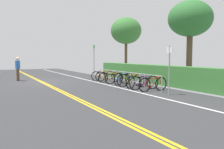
{
  "coord_description": "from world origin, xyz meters",
  "views": [
    {
      "loc": [
        16.14,
        -3.09,
        1.71
      ],
      "look_at": [
        5.51,
        2.43,
        0.79
      ],
      "focal_mm": 38.08,
      "sensor_mm": 36.0,
      "label": 1
    }
  ],
  "objects": [
    {
      "name": "bike_lane_stripe_white",
      "position": [
        0.0,
        3.17,
        0.0
      ],
      "size": [
        30.52,
        0.12,
        0.0
      ],
      "primitive_type": "cube",
      "color": "white",
      "rests_on": "ground_plane"
    },
    {
      "name": "bicycle_3",
      "position": [
        3.15,
        4.05,
        0.32
      ],
      "size": [
        0.55,
        1.59,
        0.68
      ],
      "color": "black",
      "rests_on": "ground_plane"
    },
    {
      "name": "bicycle_0",
      "position": [
        0.79,
        4.11,
        0.33
      ],
      "size": [
        0.46,
        1.75,
        0.71
      ],
      "color": "black",
      "rests_on": "ground_plane"
    },
    {
      "name": "pedestrian",
      "position": [
        -1.52,
        -1.32,
        0.96
      ],
      "size": [
        0.47,
        0.32,
        1.67
      ],
      "color": "#4C3826",
      "rests_on": "ground_plane"
    },
    {
      "name": "bicycle_6",
      "position": [
        5.32,
        4.06,
        0.33
      ],
      "size": [
        0.51,
        1.64,
        0.7
      ],
      "color": "black",
      "rests_on": "ground_plane"
    },
    {
      "name": "bicycle_4",
      "position": [
        3.74,
        4.15,
        0.36
      ],
      "size": [
        0.65,
        1.66,
        0.76
      ],
      "color": "black",
      "rests_on": "ground_plane"
    },
    {
      "name": "ground_plane",
      "position": [
        0.0,
        0.0,
        -0.03
      ],
      "size": [
        33.92,
        10.87,
        0.05
      ],
      "primitive_type": "cube",
      "color": "#353538"
    },
    {
      "name": "bicycle_5",
      "position": [
        4.65,
        4.11,
        0.36
      ],
      "size": [
        0.46,
        1.79,
        0.77
      ],
      "color": "black",
      "rests_on": "ground_plane"
    },
    {
      "name": "centre_line_yellow_inner",
      "position": [
        0.0,
        -0.08,
        0.0
      ],
      "size": [
        30.52,
        0.1,
        0.0
      ],
      "primitive_type": "cube",
      "color": "gold",
      "rests_on": "ground_plane"
    },
    {
      "name": "sign_post_near",
      "position": [
        -0.41,
        3.97,
        1.54
      ],
      "size": [
        0.36,
        0.07,
        2.6
      ],
      "color": "gray",
      "rests_on": "ground_plane"
    },
    {
      "name": "bicycle_8",
      "position": [
        6.74,
        4.06,
        0.34
      ],
      "size": [
        0.46,
        1.69,
        0.73
      ],
      "color": "black",
      "rests_on": "ground_plane"
    },
    {
      "name": "bike_rack",
      "position": [
        3.82,
        4.15,
        0.59
      ],
      "size": [
        7.04,
        0.05,
        0.78
      ],
      "color": "#9EA0A5",
      "rests_on": "ground_plane"
    },
    {
      "name": "tree_near_left",
      "position": [
        -2.06,
        7.75,
        3.94
      ],
      "size": [
        2.7,
        2.7,
        5.13
      ],
      "color": "brown",
      "rests_on": "ground_plane"
    },
    {
      "name": "bicycle_1",
      "position": [
        1.53,
        4.19,
        0.33
      ],
      "size": [
        0.7,
        1.69,
        0.7
      ],
      "color": "black",
      "rests_on": "ground_plane"
    },
    {
      "name": "hedge_backdrop",
      "position": [
        5.32,
        6.26,
        0.58
      ],
      "size": [
        15.99,
        0.89,
        1.16
      ],
      "primitive_type": "cube",
      "color": "#387533",
      "rests_on": "ground_plane"
    },
    {
      "name": "tree_mid",
      "position": [
        5.27,
        7.95,
        3.96
      ],
      "size": [
        2.69,
        2.69,
        5.12
      ],
      "color": "brown",
      "rests_on": "ground_plane"
    },
    {
      "name": "bicycle_7",
      "position": [
        6.07,
        4.02,
        0.35
      ],
      "size": [
        0.46,
        1.8,
        0.75
      ],
      "color": "black",
      "rests_on": "ground_plane"
    },
    {
      "name": "bicycle_2",
      "position": [
        2.26,
        4.02,
        0.32
      ],
      "size": [
        0.6,
        1.66,
        0.68
      ],
      "color": "black",
      "rests_on": "ground_plane"
    },
    {
      "name": "centre_line_yellow_outer",
      "position": [
        0.0,
        0.08,
        0.0
      ],
      "size": [
        30.52,
        0.1,
        0.0
      ],
      "primitive_type": "cube",
      "color": "gold",
      "rests_on": "ground_plane"
    },
    {
      "name": "sign_post_far",
      "position": [
        8.07,
        3.94,
        1.31
      ],
      "size": [
        0.36,
        0.06,
        2.17
      ],
      "color": "gray",
      "rests_on": "ground_plane"
    }
  ]
}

